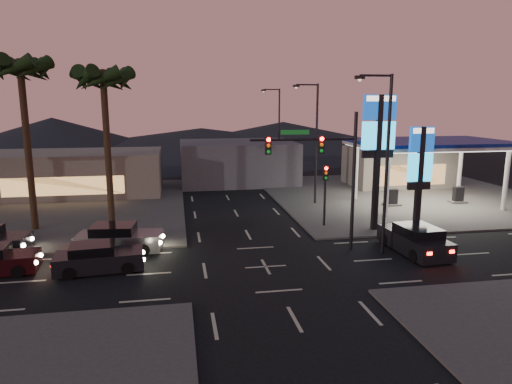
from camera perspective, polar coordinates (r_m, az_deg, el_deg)
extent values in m
plane|color=black|center=(24.33, 1.22, -9.33)|extent=(140.00, 140.00, 0.00)
cube|color=#47443F|center=(44.27, 17.79, -0.40)|extent=(24.00, 24.00, 0.12)
cube|color=#47443F|center=(40.95, -26.09, -1.92)|extent=(24.00, 24.00, 0.12)
cylinder|color=silver|center=(35.46, 16.05, 0.95)|extent=(0.36, 0.36, 5.00)
cylinder|color=silver|center=(40.81, 28.79, 1.29)|extent=(0.36, 0.36, 5.00)
cylinder|color=silver|center=(40.86, 12.40, 2.43)|extent=(0.36, 0.36, 5.00)
cylinder|color=silver|center=(45.58, 24.14, 2.59)|extent=(0.36, 0.36, 5.00)
cube|color=silver|center=(40.10, 20.86, 5.69)|extent=(12.00, 8.00, 0.50)
cube|color=white|center=(40.13, 20.83, 5.26)|extent=(11.60, 7.60, 0.06)
cube|color=navy|center=(40.09, 20.88, 5.90)|extent=(12.20, 8.20, 0.25)
cube|color=black|center=(39.29, 16.65, -0.64)|extent=(0.80, 0.50, 1.40)
cube|color=black|center=(42.29, 23.95, -0.33)|extent=(0.80, 0.50, 1.40)
cube|color=#726B5B|center=(49.24, 17.31, 3.05)|extent=(10.00, 6.00, 4.00)
cube|color=black|center=(30.97, 14.88, 3.34)|extent=(0.35, 0.35, 9.00)
cube|color=#0D3E98|center=(30.71, 15.23, 10.19)|extent=(2.20, 0.30, 1.60)
cube|color=white|center=(30.71, 15.28, 11.21)|extent=(1.98, 0.32, 0.35)
cube|color=#19AEF3|center=(30.78, 15.06, 6.84)|extent=(2.20, 0.30, 1.80)
cube|color=black|center=(30.89, 14.94, 4.62)|extent=(2.09, 0.28, 0.50)
cube|color=black|center=(31.37, 19.70, 1.30)|extent=(0.35, 0.35, 7.00)
cube|color=#0D3E98|center=(31.06, 20.03, 6.22)|extent=(1.60, 0.30, 1.60)
cube|color=white|center=(31.02, 20.10, 7.23)|extent=(1.44, 0.32, 0.35)
cube|color=#19AEF3|center=(31.24, 19.81, 2.93)|extent=(1.60, 0.30, 1.80)
cube|color=black|center=(31.42, 19.67, 0.76)|extent=(1.52, 0.28, 0.50)
cylinder|color=black|center=(26.68, 12.08, 1.17)|extent=(0.20, 0.20, 8.00)
cylinder|color=black|center=(25.40, 5.98, 6.55)|extent=(6.00, 0.14, 0.14)
cube|color=#0C3F14|center=(25.24, 4.90, 7.45)|extent=(1.60, 0.05, 0.25)
cube|color=black|center=(25.72, 8.12, 5.89)|extent=(0.32, 0.25, 1.00)
sphere|color=#FF0C07|center=(25.55, 8.25, 6.59)|extent=(0.22, 0.22, 0.22)
sphere|color=orange|center=(25.58, 8.23, 5.86)|extent=(0.20, 0.20, 0.20)
sphere|color=#0CB226|center=(25.61, 8.21, 5.12)|extent=(0.20, 0.20, 0.20)
cube|color=black|center=(24.96, 1.52, 5.84)|extent=(0.32, 0.25, 1.00)
sphere|color=#FF0C07|center=(24.78, 1.60, 6.57)|extent=(0.22, 0.22, 0.22)
sphere|color=orange|center=(24.81, 1.59, 5.81)|extent=(0.20, 0.20, 0.20)
sphere|color=#0CB226|center=(24.84, 1.59, 5.05)|extent=(0.20, 0.20, 0.20)
cylinder|color=black|center=(31.66, 8.58, -0.84)|extent=(0.16, 0.16, 4.00)
cube|color=black|center=(31.34, 8.68, 2.38)|extent=(0.32, 0.25, 1.00)
sphere|color=#FF0C07|center=(31.16, 8.78, 2.94)|extent=(0.22, 0.22, 0.22)
sphere|color=orange|center=(31.20, 8.77, 2.34)|extent=(0.20, 0.20, 0.20)
sphere|color=#0CB226|center=(31.26, 8.75, 1.74)|extent=(0.20, 0.20, 0.20)
cylinder|color=black|center=(26.24, 16.03, 3.03)|extent=(0.18, 0.18, 10.00)
cylinder|color=black|center=(25.66, 14.77, 13.90)|extent=(1.80, 0.12, 0.12)
cube|color=black|center=(25.29, 12.85, 13.81)|extent=(0.50, 0.25, 0.18)
sphere|color=#FFCC8C|center=(25.29, 12.83, 13.53)|extent=(0.20, 0.20, 0.20)
cylinder|color=black|center=(38.27, 7.55, 5.79)|extent=(0.18, 0.18, 10.00)
cylinder|color=black|center=(37.88, 6.41, 13.18)|extent=(1.80, 0.12, 0.12)
cube|color=black|center=(37.63, 5.05, 13.07)|extent=(0.50, 0.25, 0.18)
sphere|color=#FFCC8C|center=(37.63, 5.05, 12.89)|extent=(0.20, 0.20, 0.20)
cylinder|color=black|center=(51.76, 2.90, 7.24)|extent=(0.18, 0.18, 10.00)
cylinder|color=black|center=(51.46, 1.95, 12.69)|extent=(1.80, 0.12, 0.12)
cube|color=black|center=(51.29, 0.94, 12.59)|extent=(0.50, 0.25, 0.18)
sphere|color=#FFCC8C|center=(51.28, 0.94, 12.45)|extent=(0.20, 0.20, 0.20)
cylinder|color=black|center=(32.37, -18.03, 4.56)|extent=(0.44, 0.44, 10.20)
sphere|color=black|center=(32.23, -18.59, 13.59)|extent=(0.90, 0.90, 0.90)
cone|color=black|center=(32.06, -16.20, 13.21)|extent=(0.90, 2.74, 1.91)
cone|color=black|center=(33.01, -16.70, 13.11)|extent=(2.57, 2.57, 1.91)
cone|color=black|center=(33.50, -18.23, 12.99)|extent=(2.74, 0.90, 1.91)
cone|color=black|center=(33.27, -19.93, 12.90)|extent=(2.57, 2.57, 1.91)
cone|color=black|center=(32.43, -20.89, 12.90)|extent=(0.90, 2.74, 1.91)
cone|color=black|center=(31.46, -20.50, 13.00)|extent=(2.57, 2.57, 1.91)
cone|color=black|center=(30.93, -18.92, 13.14)|extent=(2.74, 0.90, 1.91)
cone|color=black|center=(31.19, -17.10, 13.23)|extent=(2.57, 2.57, 1.91)
cylinder|color=black|center=(33.41, -26.60, 4.63)|extent=(0.44, 0.44, 10.80)
sphere|color=black|center=(33.35, -27.43, 13.88)|extent=(0.90, 0.90, 0.90)
cone|color=black|center=(32.98, -25.17, 13.59)|extent=(0.90, 2.74, 1.91)
cone|color=black|center=(33.96, -25.40, 13.47)|extent=(2.57, 2.57, 1.91)
cone|color=black|center=(34.57, -26.74, 13.30)|extent=(2.74, 0.90, 1.91)
cone|color=black|center=(34.48, -28.42, 13.16)|extent=(2.57, 2.57, 1.91)
cone|color=black|center=(32.09, -28.08, 13.44)|extent=(2.74, 0.90, 1.91)
cone|color=black|center=(32.19, -26.27, 13.58)|extent=(2.57, 2.57, 1.91)
cube|color=#726B5B|center=(45.85, -21.86, 2.18)|extent=(16.00, 8.00, 4.00)
cube|color=#4C4C51|center=(49.19, -2.32, 3.77)|extent=(12.00, 9.00, 4.40)
cone|color=black|center=(85.07, -24.04, 6.48)|extent=(40.00, 40.00, 6.00)
cone|color=black|center=(84.83, 3.39, 7.06)|extent=(50.00, 50.00, 5.00)
cone|color=black|center=(82.73, -6.85, 6.55)|extent=(60.00, 60.00, 4.00)
cube|color=black|center=(24.92, -18.97, -8.12)|extent=(4.49, 2.22, 0.89)
cube|color=black|center=(24.76, -19.74, -6.86)|extent=(2.32, 1.87, 0.64)
cylinder|color=black|center=(25.72, -15.73, -7.86)|extent=(0.65, 0.29, 0.63)
cylinder|color=black|center=(24.14, -15.74, -9.13)|extent=(0.65, 0.29, 0.63)
cylinder|color=black|center=(25.92, -21.90, -8.11)|extent=(0.65, 0.29, 0.63)
cylinder|color=black|center=(24.35, -22.34, -9.38)|extent=(0.65, 0.29, 0.63)
sphere|color=#FFF2BF|center=(25.39, -13.98, -7.32)|extent=(0.22, 0.22, 0.22)
sphere|color=#FFF2BF|center=(24.27, -13.90, -8.18)|extent=(0.22, 0.22, 0.22)
cube|color=#FF140A|center=(25.69, -23.78, -7.55)|extent=(0.10, 0.25, 0.14)
cube|color=#FF140A|center=(24.58, -24.18, -8.42)|extent=(0.10, 0.25, 0.14)
cylinder|color=black|center=(27.22, -26.78, -7.61)|extent=(0.64, 0.28, 0.63)
cylinder|color=black|center=(25.69, -27.59, -8.78)|extent=(0.64, 0.28, 0.63)
sphere|color=#FFF2BF|center=(26.73, -25.30, -7.15)|extent=(0.22, 0.22, 0.22)
sphere|color=#FFF2BF|center=(25.64, -25.81, -7.96)|extent=(0.22, 0.22, 0.22)
cube|color=#5E5E61|center=(27.70, -16.65, -5.93)|extent=(4.94, 2.48, 0.97)
cube|color=black|center=(27.60, -17.39, -4.63)|extent=(2.56, 2.07, 0.70)
cylinder|color=black|center=(28.35, -13.22, -5.89)|extent=(0.72, 0.33, 0.69)
cylinder|color=black|center=(26.62, -13.84, -7.04)|extent=(0.72, 0.33, 0.69)
cylinder|color=black|center=(28.99, -19.17, -5.84)|extent=(0.72, 0.33, 0.69)
cylinder|color=black|center=(27.30, -20.17, -6.95)|extent=(0.72, 0.33, 0.69)
sphere|color=#FFF2BF|center=(27.87, -11.57, -5.42)|extent=(0.24, 0.24, 0.24)
sphere|color=#FFF2BF|center=(26.64, -11.93, -6.21)|extent=(0.24, 0.24, 0.24)
cube|color=#FF140A|center=(28.87, -21.03, -5.19)|extent=(0.11, 0.28, 0.15)
cube|color=#FF140A|center=(27.68, -21.80, -5.93)|extent=(0.11, 0.28, 0.15)
cylinder|color=black|center=(30.50, -27.52, -5.68)|extent=(0.70, 0.31, 0.68)
cylinder|color=black|center=(28.90, -28.83, -6.69)|extent=(0.70, 0.31, 0.68)
sphere|color=#FFF2BF|center=(29.87, -26.23, -5.26)|extent=(0.24, 0.24, 0.24)
sphere|color=#FFF2BF|center=(28.72, -27.11, -5.97)|extent=(0.24, 0.24, 0.24)
cube|color=black|center=(27.92, 19.14, -5.92)|extent=(2.38, 5.02, 1.00)
cube|color=black|center=(27.47, 19.61, -4.78)|extent=(2.05, 2.57, 0.72)
cylinder|color=black|center=(28.78, 15.85, -5.75)|extent=(0.31, 0.73, 0.71)
cylinder|color=black|center=(29.74, 19.03, -5.39)|extent=(0.31, 0.73, 0.71)
cylinder|color=black|center=(26.26, 19.20, -7.58)|extent=(0.31, 0.73, 0.71)
cylinder|color=black|center=(27.31, 22.56, -7.11)|extent=(0.31, 0.73, 0.71)
cube|color=#FF140A|center=(25.58, 20.87, -7.20)|extent=(0.28, 0.11, 0.16)
cube|color=#FF140A|center=(26.35, 23.28, -6.85)|extent=(0.28, 0.11, 0.16)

